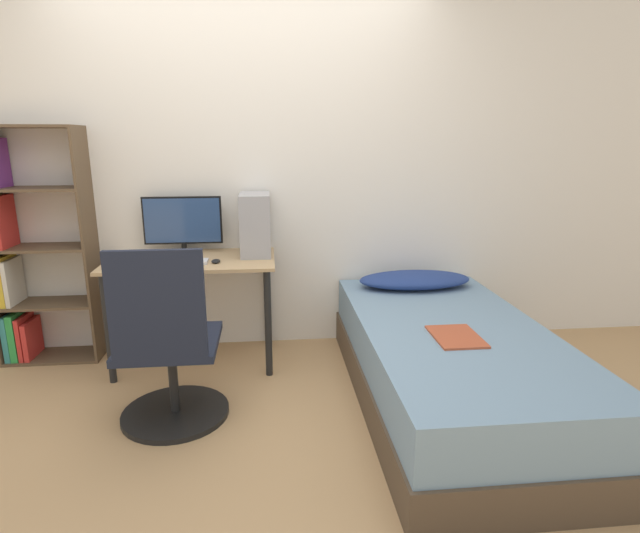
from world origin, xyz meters
name	(u,v)px	position (x,y,z in m)	size (l,w,h in m)	color
ground_plane	(244,444)	(0.00, 0.00, 0.00)	(14.00, 14.00, 0.00)	tan
wall_back	(246,174)	(0.00, 1.34, 1.25)	(8.00, 0.05, 2.50)	silver
desk	(193,275)	(-0.36, 1.01, 0.61)	(1.08, 0.62, 0.72)	tan
bookshelf	(25,253)	(-1.47, 1.18, 0.75)	(0.64, 0.28, 1.57)	brown
office_chair	(169,359)	(-0.39, 0.24, 0.37)	(0.58, 0.58, 0.99)	black
bed	(450,364)	(1.16, 0.31, 0.23)	(1.03, 2.02, 0.47)	#4C3D2D
pillow	(415,280)	(1.16, 1.06, 0.52)	(0.79, 0.36, 0.11)	navy
magazine	(456,337)	(1.12, 0.13, 0.48)	(0.24, 0.32, 0.01)	#B24C2D
monitor	(183,223)	(-0.43, 1.22, 0.93)	(0.53, 0.18, 0.38)	black
keyboard	(177,262)	(-0.43, 0.89, 0.73)	(0.38, 0.11, 0.02)	silver
pc_tower	(255,224)	(0.06, 1.12, 0.93)	(0.20, 0.36, 0.41)	#99999E
mouse	(216,261)	(-0.19, 0.89, 0.73)	(0.06, 0.09, 0.02)	black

